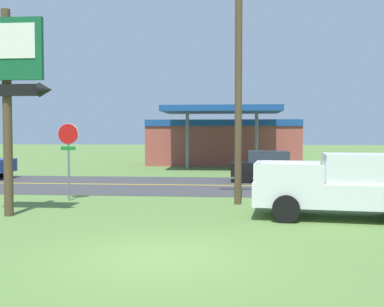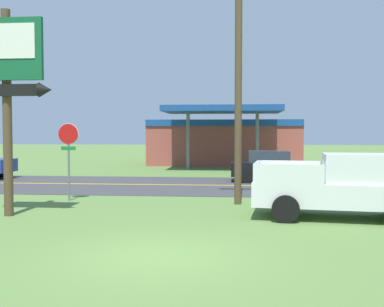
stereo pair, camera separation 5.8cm
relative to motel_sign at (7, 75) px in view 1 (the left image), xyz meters
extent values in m
plane|color=#5B7F3D|center=(5.33, -4.12, -4.34)|extent=(180.00, 180.00, 0.00)
cube|color=#3D3D3F|center=(5.33, 8.88, -4.33)|extent=(140.00, 8.00, 0.02)
cube|color=gold|center=(5.33, 8.88, -4.31)|extent=(126.00, 0.20, 0.01)
cylinder|color=brown|center=(-0.07, 0.12, -1.15)|extent=(0.28, 0.28, 6.37)
cube|color=#145633|center=(-0.07, -0.06, 0.79)|extent=(2.47, 0.16, 1.88)
cube|color=white|center=(-0.07, -0.15, 1.02)|extent=(2.08, 0.03, 1.05)
cube|color=black|center=(-0.07, -0.06, -0.45)|extent=(2.23, 0.12, 0.36)
cone|color=black|center=(1.24, -0.06, -0.45)|extent=(0.40, 0.44, 0.44)
cylinder|color=slate|center=(0.65, 3.41, -3.24)|extent=(0.08, 0.08, 2.20)
cylinder|color=red|center=(0.65, 3.38, -1.79)|extent=(0.76, 0.03, 0.76)
cylinder|color=white|center=(0.65, 3.40, -1.79)|extent=(0.80, 0.01, 0.80)
cube|color=#19722D|center=(0.65, 3.38, -2.34)|extent=(0.56, 0.03, 0.14)
cylinder|color=brown|center=(7.07, 3.14, 0.49)|extent=(0.26, 0.26, 9.66)
cube|color=#A84C42|center=(6.08, 24.49, -2.54)|extent=(12.00, 6.00, 3.60)
cube|color=#19478C|center=(6.08, 21.44, -0.99)|extent=(12.00, 0.12, 0.50)
cube|color=#19478C|center=(6.08, 18.49, -0.14)|extent=(8.00, 5.00, 0.40)
cylinder|color=slate|center=(3.68, 18.49, -2.24)|extent=(0.24, 0.24, 4.20)
cylinder|color=slate|center=(8.48, 18.49, -2.24)|extent=(0.24, 0.24, 4.20)
cube|color=silver|center=(10.13, 0.59, -3.58)|extent=(5.39, 2.56, 0.72)
cube|color=silver|center=(10.58, 0.54, -2.80)|extent=(2.10, 2.01, 0.84)
cube|color=silver|center=(8.73, 1.68, -2.94)|extent=(1.95, 0.35, 0.56)
cube|color=silver|center=(8.51, -0.14, -2.94)|extent=(1.95, 0.35, 0.56)
cube|color=silver|center=(7.65, 0.88, -2.94)|extent=(0.34, 1.88, 0.56)
cylinder|color=black|center=(8.65, 1.75, -3.94)|extent=(0.83, 0.37, 0.80)
cylinder|color=black|center=(8.42, -0.19, -3.94)|extent=(0.83, 0.37, 0.80)
cylinder|color=black|center=(-6.49, 11.86, -3.94)|extent=(0.80, 0.28, 0.80)
cube|color=black|center=(8.86, 10.88, -3.66)|extent=(4.20, 1.76, 0.72)
cube|color=#2D3842|center=(8.71, 10.88, -3.00)|extent=(2.10, 1.56, 0.60)
cylinder|color=black|center=(10.16, 11.76, -4.02)|extent=(0.64, 0.24, 0.64)
cylinder|color=black|center=(10.16, 10.00, -4.02)|extent=(0.64, 0.24, 0.64)
cylinder|color=black|center=(7.56, 11.76, -4.02)|extent=(0.64, 0.24, 0.64)
cylinder|color=black|center=(7.56, 10.00, -4.02)|extent=(0.64, 0.24, 0.64)
camera|label=1|loc=(6.90, -13.55, -1.75)|focal=43.07mm
camera|label=2|loc=(6.96, -13.55, -1.75)|focal=43.07mm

